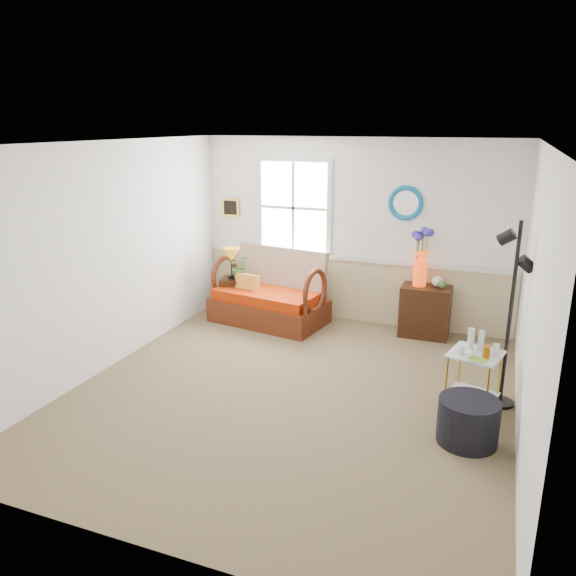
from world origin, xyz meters
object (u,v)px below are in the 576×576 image
(lamp_stand, at_px, (233,297))
(cabinet, at_px, (425,311))
(ottoman, at_px, (468,421))
(loveseat, at_px, (269,287))
(floor_lamp, at_px, (510,316))
(side_table, at_px, (473,381))

(lamp_stand, distance_m, cabinet, 2.79)
(lamp_stand, bearing_deg, ottoman, -33.79)
(loveseat, relative_size, cabinet, 2.29)
(cabinet, relative_size, ottoman, 1.27)
(floor_lamp, distance_m, ottoman, 1.18)
(lamp_stand, bearing_deg, side_table, -25.74)
(side_table, xyz_separation_m, ottoman, (0.01, -0.66, -0.09))
(loveseat, height_order, lamp_stand, loveseat)
(side_table, xyz_separation_m, floor_lamp, (0.28, 0.21, 0.65))
(loveseat, xyz_separation_m, side_table, (2.91, -1.63, -0.22))
(ottoman, bearing_deg, loveseat, 141.83)
(ottoman, bearing_deg, floor_lamp, 72.79)
(cabinet, bearing_deg, floor_lamp, -59.25)
(cabinet, bearing_deg, ottoman, -74.11)
(cabinet, distance_m, ottoman, 2.66)
(cabinet, distance_m, side_table, 2.03)
(lamp_stand, xyz_separation_m, cabinet, (2.78, 0.19, 0.06))
(lamp_stand, height_order, side_table, side_table)
(side_table, height_order, ottoman, side_table)
(cabinet, height_order, floor_lamp, floor_lamp)
(loveseat, distance_m, ottoman, 3.73)
(cabinet, xyz_separation_m, ottoman, (0.75, -2.55, -0.14))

